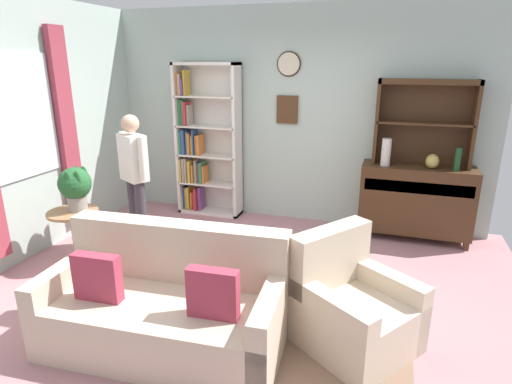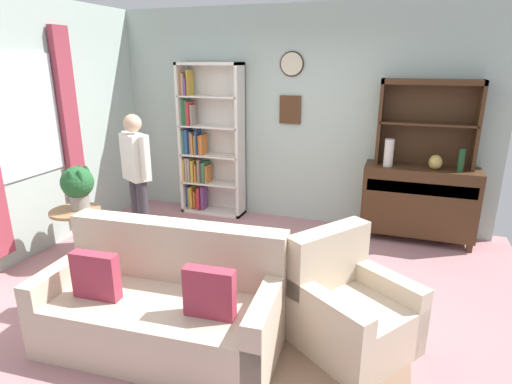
% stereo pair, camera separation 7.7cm
% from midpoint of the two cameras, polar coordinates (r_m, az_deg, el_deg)
% --- Properties ---
extents(ground_plane, '(5.40, 4.60, 0.02)m').
position_cam_midpoint_polar(ground_plane, '(4.16, -2.77, -13.38)').
color(ground_plane, '#B27A7F').
extents(wall_back, '(5.00, 0.09, 2.80)m').
position_cam_midpoint_polar(wall_back, '(5.66, 4.78, 10.10)').
color(wall_back, '#ADC1B7').
rests_on(wall_back, ground_plane).
extents(wall_left, '(0.16, 4.20, 2.80)m').
position_cam_midpoint_polar(wall_left, '(5.13, -30.52, 6.94)').
color(wall_left, '#ADC1B7').
rests_on(wall_left, ground_plane).
extents(area_rug, '(2.72, 2.10, 0.01)m').
position_cam_midpoint_polar(area_rug, '(3.86, -1.52, -15.85)').
color(area_rug, '#846651').
rests_on(area_rug, ground_plane).
extents(bookshelf, '(0.90, 0.30, 2.10)m').
position_cam_midpoint_polar(bookshelf, '(5.97, -7.55, 6.26)').
color(bookshelf, silver).
rests_on(bookshelf, ground_plane).
extents(sideboard, '(1.30, 0.45, 0.92)m').
position_cam_midpoint_polar(sideboard, '(5.45, 20.42, -0.91)').
color(sideboard, '#422816').
rests_on(sideboard, ground_plane).
extents(sideboard_hutch, '(1.10, 0.26, 1.00)m').
position_cam_midpoint_polar(sideboard_hutch, '(5.34, 21.58, 10.20)').
color(sideboard_hutch, '#422816').
rests_on(sideboard_hutch, sideboard).
extents(vase_tall, '(0.11, 0.11, 0.32)m').
position_cam_midpoint_polar(vase_tall, '(5.22, 16.82, 5.20)').
color(vase_tall, beige).
rests_on(vase_tall, sideboard).
extents(vase_round, '(0.15, 0.15, 0.17)m').
position_cam_midpoint_polar(vase_round, '(5.27, 22.41, 3.86)').
color(vase_round, tan).
rests_on(vase_round, sideboard).
extents(bottle_wine, '(0.07, 0.07, 0.26)m').
position_cam_midpoint_polar(bottle_wine, '(5.26, 25.30, 4.02)').
color(bottle_wine, '#194223').
rests_on(bottle_wine, sideboard).
extents(couch_floral, '(1.85, 0.97, 0.90)m').
position_cam_midpoint_polar(couch_floral, '(3.42, -12.70, -14.98)').
color(couch_floral, beige).
rests_on(couch_floral, ground_plane).
extents(armchair_floral, '(1.07, 1.06, 0.88)m').
position_cam_midpoint_polar(armchair_floral, '(3.43, 12.22, -15.33)').
color(armchair_floral, beige).
rests_on(armchair_floral, ground_plane).
extents(plant_stand, '(0.52, 0.52, 0.60)m').
position_cam_midpoint_polar(plant_stand, '(4.93, -23.72, -4.90)').
color(plant_stand, '#997047').
rests_on(plant_stand, ground_plane).
extents(potted_plant_large, '(0.34, 0.34, 0.46)m').
position_cam_midpoint_polar(potted_plant_large, '(4.77, -23.73, 0.82)').
color(potted_plant_large, gray).
rests_on(potted_plant_large, plant_stand).
extents(potted_plant_small, '(0.22, 0.22, 0.31)m').
position_cam_midpoint_polar(potted_plant_small, '(4.64, -22.99, -8.83)').
color(potted_plant_small, gray).
rests_on(potted_plant_small, ground_plane).
extents(person_reading, '(0.49, 0.34, 1.56)m').
position_cam_midpoint_polar(person_reading, '(4.97, -16.60, 2.54)').
color(person_reading, '#38333D').
rests_on(person_reading, ground_plane).
extents(coffee_table, '(0.80, 0.50, 0.42)m').
position_cam_midpoint_polar(coffee_table, '(3.98, -3.62, -8.99)').
color(coffee_table, '#422816').
rests_on(coffee_table, ground_plane).
extents(book_stack, '(0.21, 0.16, 0.06)m').
position_cam_midpoint_polar(book_stack, '(3.88, -3.60, -8.16)').
color(book_stack, '#723F7F').
rests_on(book_stack, coffee_table).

